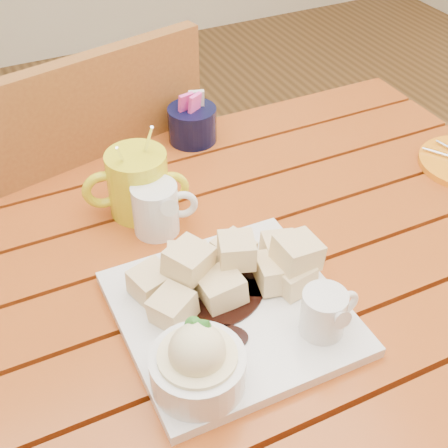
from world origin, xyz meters
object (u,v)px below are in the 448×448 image
coffee_mug_left (136,183)px  coffee_mug_right (142,188)px  dessert_plate (228,312)px  chair_far (87,215)px  table (213,317)px

coffee_mug_left → coffee_mug_right: 0.01m
dessert_plate → coffee_mug_right: size_ratio=2.08×
dessert_plate → coffee_mug_right: bearing=92.5°
coffee_mug_left → chair_far: (-0.03, 0.31, -0.28)m
dessert_plate → coffee_mug_right: (-0.01, 0.29, 0.01)m
coffee_mug_right → chair_far: size_ratio=0.15×
coffee_mug_right → dessert_plate: bearing=-67.2°
table → coffee_mug_left: coffee_mug_left is taller
table → coffee_mug_right: (-0.04, 0.17, 0.16)m
coffee_mug_left → coffee_mug_right: size_ratio=1.15×
coffee_mug_right → table: bearing=-55.5°
table → coffee_mug_left: bearing=105.6°
table → dessert_plate: (-0.03, -0.12, 0.14)m
coffee_mug_left → dessert_plate: bearing=-78.7°
dessert_plate → coffee_mug_left: (-0.02, 0.29, 0.02)m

